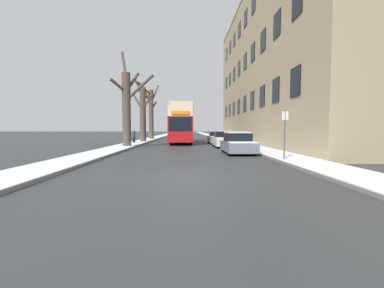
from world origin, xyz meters
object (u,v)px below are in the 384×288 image
object	(u,v)px
parked_car_0	(238,144)
pedestrian_left_sidewalk	(134,136)
oncoming_van	(178,131)
street_sign_post	(285,133)
parked_car_1	(224,139)
double_decker_bus	(182,122)
parked_car_2	(217,138)
bare_tree_left_0	(127,105)
bare_tree_left_1	(143,113)
bare_tree_left_2	(151,111)

from	to	relation	value
parked_car_0	pedestrian_left_sidewalk	size ratio (longest dim) A/B	2.61
oncoming_van	street_sign_post	world-z (taller)	street_sign_post
parked_car_0	parked_car_1	xyz separation A→B (m)	(-0.00, 6.40, 0.02)
parked_car_0	parked_car_1	size ratio (longest dim) A/B	0.93
double_decker_bus	street_sign_post	xyz separation A→B (m)	(5.43, -18.01, -1.01)
parked_car_2	oncoming_van	size ratio (longest dim) A/B	0.73
bare_tree_left_0	double_decker_bus	size ratio (longest dim) A/B	0.75
bare_tree_left_1	parked_car_1	distance (m)	12.25
parked_car_2	bare_tree_left_2	bearing A→B (deg)	129.82
parked_car_1	pedestrian_left_sidewalk	size ratio (longest dim) A/B	2.80
double_decker_bus	pedestrian_left_sidewalk	xyz separation A→B (m)	(-5.25, -1.98, -1.61)
bare_tree_left_0	pedestrian_left_sidewalk	world-z (taller)	bare_tree_left_0
bare_tree_left_0	parked_car_1	distance (m)	9.24
bare_tree_left_0	parked_car_1	size ratio (longest dim) A/B	1.99
parked_car_2	pedestrian_left_sidewalk	distance (m)	9.30
bare_tree_left_0	bare_tree_left_1	size ratio (longest dim) A/B	1.14
street_sign_post	parked_car_1	bearing A→B (deg)	97.17
oncoming_van	street_sign_post	distance (m)	34.63
parked_car_1	pedestrian_left_sidewalk	xyz separation A→B (m)	(-9.28, 5.00, 0.18)
bare_tree_left_0	parked_car_0	size ratio (longest dim) A/B	2.14
double_decker_bus	oncoming_van	distance (m)	16.11
bare_tree_left_2	pedestrian_left_sidewalk	xyz separation A→B (m)	(-0.34, -11.19, -3.50)
bare_tree_left_2	parked_car_2	bearing A→B (deg)	-50.18
double_decker_bus	parked_car_1	distance (m)	8.26
double_decker_bus	parked_car_0	size ratio (longest dim) A/B	2.84
double_decker_bus	parked_car_0	bearing A→B (deg)	-73.21
bare_tree_left_0	oncoming_van	size ratio (longest dim) A/B	1.56
bare_tree_left_1	pedestrian_left_sidewalk	world-z (taller)	bare_tree_left_1
street_sign_post	parked_car_2	bearing A→B (deg)	94.81
bare_tree_left_1	bare_tree_left_2	bearing A→B (deg)	90.97
bare_tree_left_2	oncoming_van	distance (m)	8.47
street_sign_post	oncoming_van	bearing A→B (deg)	100.56
parked_car_0	parked_car_1	world-z (taller)	parked_car_1
bare_tree_left_0	parked_car_2	world-z (taller)	bare_tree_left_0
oncoming_van	pedestrian_left_sidewalk	world-z (taller)	oncoming_van
bare_tree_left_1	parked_car_2	xyz separation A→B (m)	(8.80, -2.54, -2.93)
double_decker_bus	parked_car_0	distance (m)	14.09
oncoming_van	parked_car_0	bearing A→B (deg)	-80.43
double_decker_bus	oncoming_van	size ratio (longest dim) A/B	2.08
bare_tree_left_2	double_decker_bus	distance (m)	10.61
pedestrian_left_sidewalk	bare_tree_left_2	bearing A→B (deg)	-138.32
bare_tree_left_0	street_sign_post	size ratio (longest dim) A/B	3.43
bare_tree_left_1	parked_car_2	size ratio (longest dim) A/B	1.90
parked_car_0	bare_tree_left_1	bearing A→B (deg)	121.43
parked_car_0	street_sign_post	xyz separation A→B (m)	(1.39, -4.63, 0.80)
bare_tree_left_0	oncoming_van	xyz separation A→B (m)	(3.75, 23.61, -2.42)
bare_tree_left_1	parked_car_0	xyz separation A→B (m)	(8.80, -14.41, -2.92)
parked_car_2	oncoming_van	world-z (taller)	oncoming_van
bare_tree_left_2	parked_car_2	world-z (taller)	bare_tree_left_2
bare_tree_left_2	parked_car_1	size ratio (longest dim) A/B	1.96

